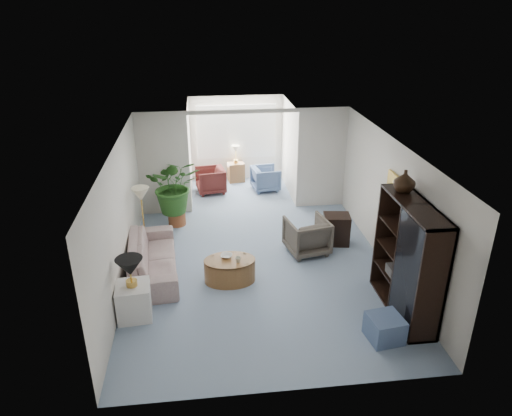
{
  "coord_description": "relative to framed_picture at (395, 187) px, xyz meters",
  "views": [
    {
      "loc": [
        -1.0,
        -7.73,
        4.87
      ],
      "look_at": [
        0.0,
        0.6,
        1.1
      ],
      "focal_mm": 33.2,
      "sensor_mm": 36.0,
      "label": 1
    }
  ],
  "objects": [
    {
      "name": "framed_picture",
      "position": [
        0.0,
        0.0,
        0.0
      ],
      "size": [
        0.04,
        0.5,
        0.4
      ],
      "primitive_type": "cube",
      "color": "beige"
    },
    {
      "name": "floor_lamp",
      "position": [
        -4.71,
        1.31,
        -0.45
      ],
      "size": [
        0.36,
        0.36,
        0.28
      ],
      "primitive_type": "cone",
      "color": "#F0E7BF",
      "rests_on": "ground"
    },
    {
      "name": "table_lamp",
      "position": [
        -4.68,
        -0.99,
        -0.75
      ],
      "size": [
        0.44,
        0.44,
        0.3
      ],
      "primitive_type": "cone",
      "color": "black",
      "rests_on": "end_table"
    },
    {
      "name": "sunroom_chair_maroon",
      "position": [
        -3.26,
        4.33,
        -1.36
      ],
      "size": [
        0.84,
        0.83,
        0.68
      ],
      "primitive_type": "imported",
      "rotation": [
        0.0,
        0.0,
        -1.43
      ],
      "color": "#501D1B",
      "rests_on": "ground"
    },
    {
      "name": "coffee_table",
      "position": [
        -3.05,
        -0.1,
        -1.47
      ],
      "size": [
        1.17,
        1.17,
        0.45
      ],
      "primitive_type": "cylinder",
      "rotation": [
        0.0,
        0.0,
        -0.27
      ],
      "color": "brown",
      "rests_on": "ground"
    },
    {
      "name": "back_pier_left",
      "position": [
        -4.36,
        3.1,
        -0.45
      ],
      "size": [
        1.2,
        0.12,
        2.5
      ],
      "primitive_type": "cube",
      "color": "silver",
      "rests_on": "ground"
    },
    {
      "name": "entertainment_cabinet",
      "position": [
        -0.23,
        -1.34,
        -0.72
      ],
      "size": [
        0.47,
        1.76,
        1.96
      ],
      "primitive_type": "cube",
      "color": "black",
      "rests_on": "ground"
    },
    {
      "name": "cabinet_urn",
      "position": [
        -0.23,
        -0.84,
        0.44
      ],
      "size": [
        0.35,
        0.35,
        0.37
      ],
      "primitive_type": "imported",
      "color": "black",
      "rests_on": "entertainment_cabinet"
    },
    {
      "name": "coffee_cup",
      "position": [
        -2.9,
        -0.2,
        -1.2
      ],
      "size": [
        0.13,
        0.13,
        0.1
      ],
      "primitive_type": "imported",
      "rotation": [
        0.0,
        0.0,
        -0.27
      ],
      "color": "beige",
      "rests_on": "coffee_table"
    },
    {
      "name": "back_pier_right",
      "position": [
        -0.56,
        3.1,
        -0.45
      ],
      "size": [
        1.2,
        0.12,
        2.5
      ],
      "primitive_type": "cube",
      "color": "silver",
      "rests_on": "ground"
    },
    {
      "name": "sofa",
      "position": [
        -4.48,
        0.36,
        -1.38
      ],
      "size": [
        1.04,
        2.27,
        0.64
      ],
      "primitive_type": "imported",
      "rotation": [
        0.0,
        0.0,
        1.65
      ],
      "color": "#B9AB9C",
      "rests_on": "ground"
    },
    {
      "name": "sunroom_chair_blue",
      "position": [
        -1.76,
        4.33,
        -1.38
      ],
      "size": [
        0.81,
        0.79,
        0.65
      ],
      "primitive_type": "imported",
      "rotation": [
        0.0,
        0.0,
        1.72
      ],
      "color": "slate",
      "rests_on": "ground"
    },
    {
      "name": "back_header",
      "position": [
        -2.46,
        3.1,
        0.75
      ],
      "size": [
        2.6,
        0.12,
        0.1
      ],
      "primitive_type": "cube",
      "color": "silver",
      "rests_on": "back_pier_left"
    },
    {
      "name": "sunroom_table",
      "position": [
        -2.51,
        5.08,
        -1.43
      ],
      "size": [
        0.49,
        0.41,
        0.55
      ],
      "primitive_type": "cube",
      "rotation": [
        0.0,
        0.0,
        0.14
      ],
      "color": "brown",
      "rests_on": "ground"
    },
    {
      "name": "ottoman",
      "position": [
        -0.79,
        -2.03,
        -1.5
      ],
      "size": [
        0.56,
        0.56,
        0.4
      ],
      "primitive_type": "cube",
      "rotation": [
        0.0,
        0.0,
        0.14
      ],
      "color": "slate",
      "rests_on": "ground"
    },
    {
      "name": "floor",
      "position": [
        -2.46,
        0.1,
        -1.7
      ],
      "size": [
        6.0,
        6.0,
        0.0
      ],
      "primitive_type": "plane",
      "color": "#8BA3B8",
      "rests_on": "ground"
    },
    {
      "name": "house_plant",
      "position": [
        -4.1,
        2.43,
        -0.72
      ],
      "size": [
        1.18,
        1.03,
        1.32
      ],
      "primitive_type": "imported",
      "color": "#295A1F",
      "rests_on": "plant_pot"
    },
    {
      "name": "sunroom_floor",
      "position": [
        -2.46,
        4.2,
        -1.7
      ],
      "size": [
        2.6,
        2.6,
        0.0
      ],
      "primitive_type": "plane",
      "color": "#8BA3B8",
      "rests_on": "ground"
    },
    {
      "name": "end_table",
      "position": [
        -4.68,
        -0.99,
        -1.4
      ],
      "size": [
        0.59,
        0.59,
        0.6
      ],
      "primitive_type": "cube",
      "rotation": [
        0.0,
        0.0,
        0.08
      ],
      "color": "white",
      "rests_on": "ground"
    },
    {
      "name": "plant_pot",
      "position": [
        -4.1,
        2.43,
        -1.54
      ],
      "size": [
        0.4,
        0.4,
        0.32
      ],
      "primitive_type": "cylinder",
      "color": "brown",
      "rests_on": "ground"
    },
    {
      "name": "wingback_chair",
      "position": [
        -1.39,
        0.81,
        -1.33
      ],
      "size": [
        0.94,
        0.96,
        0.75
      ],
      "primitive_type": "imported",
      "rotation": [
        0.0,
        0.0,
        3.34
      ],
      "color": "#5A5247",
      "rests_on": "ground"
    },
    {
      "name": "side_table_dark",
      "position": [
        -0.69,
        1.11,
        -1.37
      ],
      "size": [
        0.6,
        0.51,
        0.66
      ],
      "primitive_type": "cube",
      "rotation": [
        0.0,
        0.0,
        -0.15
      ],
      "color": "black",
      "rests_on": "ground"
    },
    {
      "name": "coffee_bowl",
      "position": [
        -3.1,
        -0.0,
        -1.22
      ],
      "size": [
        0.26,
        0.26,
        0.05
      ],
      "primitive_type": "imported",
      "rotation": [
        0.0,
        0.0,
        -0.27
      ],
      "color": "silver",
      "rests_on": "coffee_table"
    },
    {
      "name": "window_pane",
      "position": [
        -2.46,
        5.28,
        -0.3
      ],
      "size": [
        2.2,
        0.02,
        1.5
      ],
      "primitive_type": "cube",
      "color": "white"
    },
    {
      "name": "window_blinds",
      "position": [
        -2.46,
        5.25,
        -0.3
      ],
      "size": [
        2.2,
        0.02,
        1.5
      ],
      "primitive_type": "cube",
      "color": "white"
    },
    {
      "name": "shelf_clutter",
      "position": [
        -0.28,
        -1.58,
        -0.76
      ],
      "size": [
        0.3,
        1.02,
        1.06
      ],
      "color": "#272321",
      "rests_on": "entertainment_cabinet"
    }
  ]
}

